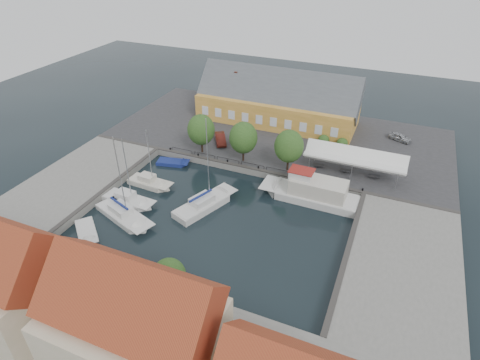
# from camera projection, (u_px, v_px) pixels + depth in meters

# --- Properties ---
(ground) EXTENTS (140.00, 140.00, 0.00)m
(ground) POSITION_uv_depth(u_px,v_px,m) (222.00, 213.00, 51.63)
(ground) COLOR black
(ground) RESTS_ON ground
(north_quay) EXTENTS (56.00, 26.00, 1.00)m
(north_quay) POSITION_uv_depth(u_px,v_px,m) (278.00, 136.00, 69.23)
(north_quay) COLOR #2D2D30
(north_quay) RESTS_ON ground
(west_quay) EXTENTS (12.00, 24.00, 1.00)m
(west_quay) POSITION_uv_depth(u_px,v_px,m) (76.00, 181.00, 57.01)
(west_quay) COLOR slate
(west_quay) RESTS_ON ground
(east_quay) EXTENTS (12.00, 24.00, 1.00)m
(east_quay) POSITION_uv_depth(u_px,v_px,m) (401.00, 268.00, 42.60)
(east_quay) COLOR slate
(east_quay) RESTS_ON ground
(south_bank) EXTENTS (56.00, 14.00, 1.00)m
(south_bank) POSITION_uv_depth(u_px,v_px,m) (120.00, 342.00, 35.04)
(south_bank) COLOR slate
(south_bank) RESTS_ON ground
(quay_edge_fittings) EXTENTS (56.00, 24.72, 0.40)m
(quay_edge_fittings) POSITION_uv_depth(u_px,v_px,m) (237.00, 187.00, 54.74)
(quay_edge_fittings) COLOR #383533
(quay_edge_fittings) RESTS_ON north_quay
(warehouse) EXTENTS (28.56, 14.00, 9.55)m
(warehouse) POSITION_uv_depth(u_px,v_px,m) (275.00, 102.00, 72.13)
(warehouse) COLOR #BB872D
(warehouse) RESTS_ON north_quay
(tent_canopy) EXTENTS (14.00, 4.00, 2.83)m
(tent_canopy) POSITION_uv_depth(u_px,v_px,m) (355.00, 158.00, 56.32)
(tent_canopy) COLOR white
(tent_canopy) RESTS_ON north_quay
(quay_trees) EXTENTS (18.20, 4.20, 6.30)m
(quay_trees) POSITION_uv_depth(u_px,v_px,m) (243.00, 138.00, 58.98)
(quay_trees) COLOR black
(quay_trees) RESTS_ON north_quay
(car_silver) EXTENTS (4.00, 2.81, 1.27)m
(car_silver) POSITION_uv_depth(u_px,v_px,m) (400.00, 137.00, 66.36)
(car_silver) COLOR #9FA1A6
(car_silver) RESTS_ON north_quay
(car_red) EXTENTS (3.64, 4.60, 1.46)m
(car_red) POSITION_uv_depth(u_px,v_px,m) (220.00, 139.00, 65.70)
(car_red) COLOR #5B1B14
(car_red) RESTS_ON north_quay
(center_sailboat) EXTENTS (5.92, 9.72, 12.92)m
(center_sailboat) POSITION_uv_depth(u_px,v_px,m) (205.00, 205.00, 52.44)
(center_sailboat) COLOR silver
(center_sailboat) RESTS_ON ground
(trawler) EXTENTS (13.46, 4.17, 5.00)m
(trawler) POSITION_uv_depth(u_px,v_px,m) (313.00, 193.00, 53.60)
(trawler) COLOR silver
(trawler) RESTS_ON ground
(west_boat_b) EXTENTS (6.81, 2.62, 9.38)m
(west_boat_b) POSITION_uv_depth(u_px,v_px,m) (150.00, 184.00, 56.99)
(west_boat_b) COLOR beige
(west_boat_b) RESTS_ON ground
(west_boat_c) EXTENTS (7.61, 2.82, 10.22)m
(west_boat_c) POSITION_uv_depth(u_px,v_px,m) (128.00, 201.00, 53.41)
(west_boat_c) COLOR silver
(west_boat_c) RESTS_ON ground
(west_boat_d) EXTENTS (9.56, 5.71, 12.29)m
(west_boat_d) POSITION_uv_depth(u_px,v_px,m) (124.00, 216.00, 50.64)
(west_boat_d) COLOR silver
(west_boat_d) RESTS_ON ground
(launch_sw) EXTENTS (5.44, 5.09, 0.98)m
(launch_sw) POSITION_uv_depth(u_px,v_px,m) (87.00, 233.00, 48.14)
(launch_sw) COLOR silver
(launch_sw) RESTS_ON ground
(launch_nw) EXTENTS (5.27, 3.02, 0.88)m
(launch_nw) POSITION_uv_depth(u_px,v_px,m) (172.00, 163.00, 62.19)
(launch_nw) COLOR navy
(launch_nw) RESTS_ON ground
(townhouses) EXTENTS (36.30, 8.50, 12.00)m
(townhouses) POSITION_uv_depth(u_px,v_px,m) (111.00, 331.00, 29.81)
(townhouses) COLOR beige
(townhouses) RESTS_ON south_bank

